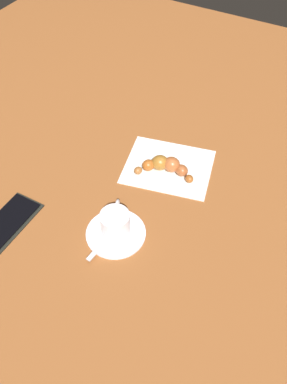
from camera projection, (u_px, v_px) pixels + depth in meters
ground_plane at (148, 196)px, 0.86m from camera, size 1.80×1.80×0.00m
saucer at (116, 233)px, 0.79m from camera, size 0.12×0.12×0.01m
espresso_cup at (115, 222)px, 0.77m from camera, size 0.08×0.06×0.05m
teaspoon at (115, 230)px, 0.79m from camera, size 0.13×0.03×0.01m
sugar_packet at (104, 223)px, 0.80m from camera, size 0.06×0.03×0.01m
napkin at (167, 166)px, 0.92m from camera, size 0.20×0.23×0.00m
croissant at (165, 166)px, 0.89m from camera, size 0.08×0.14×0.04m
cell_phone at (8, 222)px, 0.81m from camera, size 0.14×0.07×0.01m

